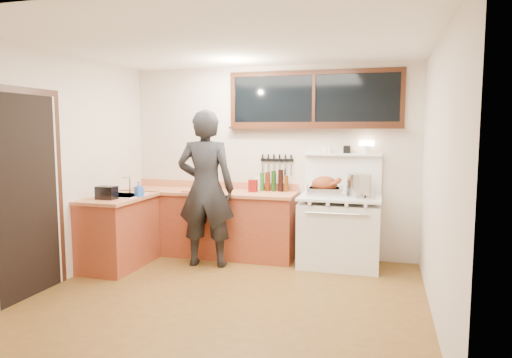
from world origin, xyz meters
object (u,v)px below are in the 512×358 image
(vintage_stove, at_px, (340,230))
(roast_turkey, at_px, (325,187))
(cutting_board, at_px, (201,188))
(man, at_px, (206,189))

(vintage_stove, relative_size, roast_turkey, 3.38)
(cutting_board, bearing_deg, vintage_stove, 2.50)
(vintage_stove, bearing_deg, cutting_board, -177.50)
(man, height_order, cutting_board, man)
(roast_turkey, bearing_deg, cutting_board, -176.59)
(cutting_board, distance_m, roast_turkey, 1.67)
(vintage_stove, xyz_separation_m, man, (-1.64, -0.45, 0.53))
(man, distance_m, cutting_board, 0.43)
(man, bearing_deg, roast_turkey, 17.93)
(man, bearing_deg, vintage_stove, 15.29)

